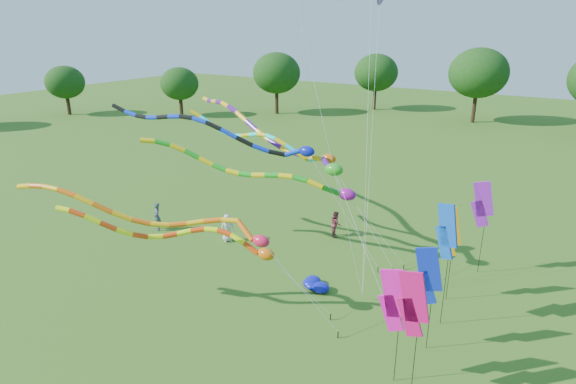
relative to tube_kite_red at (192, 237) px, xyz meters
The scene contains 18 objects.
ground 5.17m from the tube_kite_red, ahead, with size 160.00×160.00×0.00m, color #305B18.
tree_ring 6.39m from the tube_kite_red, ahead, with size 119.90×118.49×9.24m.
tube_kite_red is the anchor object (origin of this frame).
tube_kite_orange 1.64m from the tube_kite_red, 106.52° to the right, with size 12.82×4.97×6.57m.
tube_kite_purple 8.63m from the tube_kite_red, 99.10° to the left, with size 16.18×6.81×8.39m.
tube_kite_blue 6.88m from the tube_kite_red, 113.97° to the left, with size 15.42×3.10×8.41m.
tube_kite_cyan 7.80m from the tube_kite_red, 94.74° to the left, with size 12.75×1.17×7.91m.
tube_kite_green 6.50m from the tube_kite_red, 92.44° to the left, with size 14.07×4.34×6.82m.
banner_pole_blue_b 10.77m from the tube_kite_red, 26.44° to the left, with size 1.09×0.56×5.53m.
banner_pole_violet 14.34m from the tube_kite_red, 45.73° to the left, with size 1.15×0.31×5.02m.
banner_pole_magenta_b 9.87m from the tube_kite_red, ahead, with size 1.16×0.10×4.83m.
banner_pole_orange 11.48m from the tube_kite_red, 35.90° to the left, with size 1.15×0.34×4.67m.
banner_pole_magenta_a 9.13m from the tube_kite_red, ahead, with size 1.16×0.21×4.56m.
banner_pole_blue_a 9.94m from the tube_kite_red, 15.52° to the left, with size 1.16×0.26×4.48m.
blue_nylon_heap 6.65m from the tube_kite_red, 47.33° to the left, with size 1.29×1.46×0.45m.
person_a 7.66m from the tube_kite_red, 117.20° to the left, with size 0.83×0.54×1.70m, color beige.
person_b 9.96m from the tube_kite_red, 146.46° to the left, with size 0.65×0.43×1.79m, color #3C4054.
person_c 10.95m from the tube_kite_red, 79.79° to the left, with size 0.78×0.60×1.60m, color maroon.
Camera 1 is at (9.90, -14.47, 12.39)m, focal length 30.00 mm.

